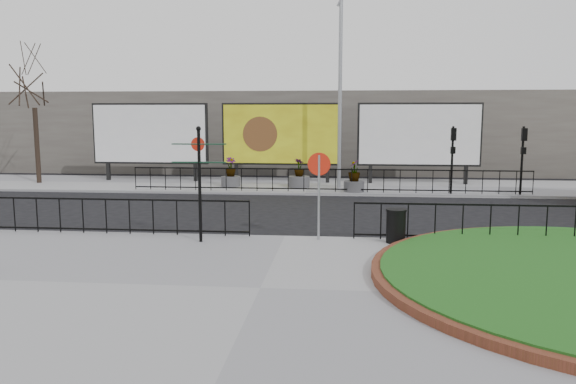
# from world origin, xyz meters

# --- Properties ---
(ground) EXTENTS (90.00, 90.00, 0.00)m
(ground) POSITION_xyz_m (0.00, 0.00, 0.00)
(ground) COLOR black
(ground) RESTS_ON ground
(pavement_near) EXTENTS (30.00, 10.00, 0.12)m
(pavement_near) POSITION_xyz_m (0.00, -5.00, 0.06)
(pavement_near) COLOR gray
(pavement_near) RESTS_ON ground
(pavement_far) EXTENTS (44.00, 6.00, 0.12)m
(pavement_far) POSITION_xyz_m (0.00, 12.00, 0.06)
(pavement_far) COLOR gray
(pavement_far) RESTS_ON ground
(railing_near_left) EXTENTS (10.00, 0.10, 1.10)m
(railing_near_left) POSITION_xyz_m (-6.00, -0.30, 0.67)
(railing_near_left) COLOR black
(railing_near_left) RESTS_ON pavement_near
(railing_near_right) EXTENTS (9.00, 0.10, 1.10)m
(railing_near_right) POSITION_xyz_m (6.50, -0.30, 0.67)
(railing_near_right) COLOR black
(railing_near_right) RESTS_ON pavement_near
(railing_far) EXTENTS (18.00, 0.10, 1.10)m
(railing_far) POSITION_xyz_m (1.00, 9.30, 0.67)
(railing_far) COLOR black
(railing_far) RESTS_ON pavement_far
(speed_sign_far) EXTENTS (0.64, 0.07, 2.47)m
(speed_sign_far) POSITION_xyz_m (-5.00, 9.40, 1.92)
(speed_sign_far) COLOR gray
(speed_sign_far) RESTS_ON pavement_far
(speed_sign_near) EXTENTS (0.64, 0.07, 2.47)m
(speed_sign_near) POSITION_xyz_m (1.00, -0.40, 1.92)
(speed_sign_near) COLOR gray
(speed_sign_near) RESTS_ON pavement_near
(billboard_left) EXTENTS (6.20, 0.31, 4.10)m
(billboard_left) POSITION_xyz_m (-8.50, 12.97, 2.60)
(billboard_left) COLOR black
(billboard_left) RESTS_ON pavement_far
(billboard_mid) EXTENTS (6.20, 0.31, 4.10)m
(billboard_mid) POSITION_xyz_m (-1.50, 12.97, 2.60)
(billboard_mid) COLOR black
(billboard_mid) RESTS_ON pavement_far
(billboard_right) EXTENTS (6.20, 0.31, 4.10)m
(billboard_right) POSITION_xyz_m (5.50, 12.97, 2.60)
(billboard_right) COLOR black
(billboard_right) RESTS_ON pavement_far
(lamp_post) EXTENTS (0.74, 0.18, 9.23)m
(lamp_post) POSITION_xyz_m (1.51, 11.00, 4.83)
(lamp_post) COLOR gray
(lamp_post) RESTS_ON pavement_far
(signal_pole_a) EXTENTS (0.22, 0.26, 3.00)m
(signal_pole_a) POSITION_xyz_m (6.50, 9.34, 2.10)
(signal_pole_a) COLOR black
(signal_pole_a) RESTS_ON pavement_far
(signal_pole_b) EXTENTS (0.22, 0.26, 3.00)m
(signal_pole_b) POSITION_xyz_m (9.50, 9.34, 2.10)
(signal_pole_b) COLOR black
(signal_pole_b) RESTS_ON pavement_far
(tree_left) EXTENTS (2.00, 2.00, 7.00)m
(tree_left) POSITION_xyz_m (-14.00, 11.50, 3.62)
(tree_left) COLOR #2D2119
(tree_left) RESTS_ON pavement_far
(building_backdrop) EXTENTS (40.00, 10.00, 5.00)m
(building_backdrop) POSITION_xyz_m (0.00, 22.00, 2.50)
(building_backdrop) COLOR #635F57
(building_backdrop) RESTS_ON ground
(fingerpost_sign) EXTENTS (1.50, 0.27, 3.21)m
(fingerpost_sign) POSITION_xyz_m (-2.26, -1.00, 2.05)
(fingerpost_sign) COLOR black
(fingerpost_sign) RESTS_ON pavement_near
(litter_bin) EXTENTS (0.57, 0.57, 0.94)m
(litter_bin) POSITION_xyz_m (3.14, -0.60, 0.60)
(litter_bin) COLOR black
(litter_bin) RESTS_ON pavement_near
(planter_a) EXTENTS (0.95, 0.95, 1.43)m
(planter_a) POSITION_xyz_m (-3.80, 11.00, 0.63)
(planter_a) COLOR #4C4C4F
(planter_a) RESTS_ON pavement_far
(planter_b) EXTENTS (1.02, 1.02, 1.40)m
(planter_b) POSITION_xyz_m (-0.43, 11.00, 0.57)
(planter_b) COLOR #4C4C4F
(planter_b) RESTS_ON pavement_far
(planter_c) EXTENTS (0.93, 0.93, 1.46)m
(planter_c) POSITION_xyz_m (2.20, 9.63, 0.66)
(planter_c) COLOR #4C4C4F
(planter_c) RESTS_ON pavement_far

